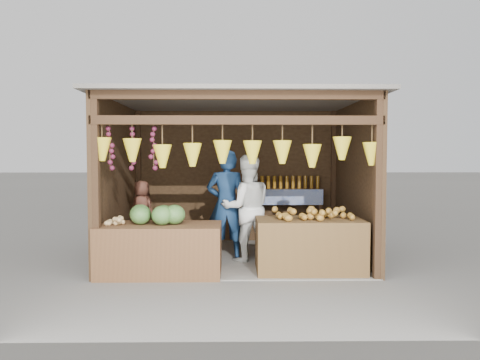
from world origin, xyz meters
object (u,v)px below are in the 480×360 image
man_standing (226,205)px  counter_right (309,246)px  counter_left (160,250)px  woman_standing (247,208)px  vendor_seated (142,209)px

man_standing → counter_right: bearing=144.8°
counter_left → counter_right: 2.18m
counter_left → woman_standing: size_ratio=1.01×
man_standing → vendor_seated: bearing=-13.8°
woman_standing → vendor_seated: (-1.80, 0.50, -0.07)m
counter_right → vendor_seated: vendor_seated is taller
counter_left → man_standing: size_ratio=0.96×
man_standing → counter_left: bearing=47.2°
counter_right → vendor_seated: size_ratio=1.57×
counter_left → man_standing: bearing=46.8°
man_standing → woman_standing: size_ratio=1.05×
woman_standing → man_standing: bearing=-30.7°
vendor_seated → counter_left: bearing=140.6°
counter_left → woman_standing: (1.27, 0.87, 0.50)m
vendor_seated → woman_standing: bearing=-166.0°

